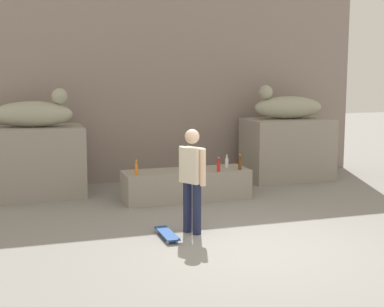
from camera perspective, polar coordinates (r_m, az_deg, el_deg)
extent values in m
plane|color=gray|center=(8.64, 6.10, -9.25)|extent=(40.00, 40.00, 0.00)
cube|color=gray|center=(13.60, -3.66, 8.18)|extent=(9.90, 0.60, 5.05)
cube|color=gray|center=(12.15, -15.25, -0.80)|extent=(1.96, 1.18, 1.42)
cube|color=gray|center=(13.65, 9.36, 0.42)|extent=(1.96, 1.18, 1.42)
ellipsoid|color=#9FA088|center=(12.03, -15.44, 3.76)|extent=(1.69, 0.92, 0.52)
sphere|color=#9FA088|center=(11.91, -12.90, 5.52)|extent=(0.32, 0.32, 0.32)
ellipsoid|color=#9FA088|center=(13.54, 9.46, 4.48)|extent=(1.66, 0.77, 0.52)
sphere|color=#9FA088|center=(13.34, 7.26, 6.00)|extent=(0.32, 0.32, 0.32)
cube|color=gray|center=(11.56, -0.59, -3.08)|extent=(2.51, 0.84, 0.58)
cylinder|color=#1E233F|center=(9.16, 0.48, -5.48)|extent=(0.14, 0.14, 0.82)
cylinder|color=#1E233F|center=(9.29, -0.45, -5.28)|extent=(0.14, 0.14, 0.82)
cube|color=beige|center=(9.08, 0.01, -1.16)|extent=(0.35, 0.41, 0.56)
sphere|color=beige|center=(9.02, 0.01, 1.69)|extent=(0.23, 0.23, 0.23)
cylinder|color=beige|center=(8.94, 1.08, -1.39)|extent=(0.09, 0.09, 0.58)
cylinder|color=beige|center=(9.24, -1.03, -1.06)|extent=(0.09, 0.09, 0.58)
cube|color=navy|center=(9.09, -2.48, -7.85)|extent=(0.20, 0.80, 0.02)
cylinder|color=white|center=(9.36, -3.39, -7.62)|extent=(0.03, 0.06, 0.06)
cylinder|color=white|center=(9.39, -2.56, -7.55)|extent=(0.03, 0.06, 0.06)
cylinder|color=white|center=(8.80, -2.39, -8.68)|extent=(0.03, 0.06, 0.06)
cylinder|color=white|center=(8.84, -1.51, -8.60)|extent=(0.03, 0.06, 0.06)
cylinder|color=silver|center=(11.83, 3.44, -0.92)|extent=(0.07, 0.07, 0.19)
cylinder|color=silver|center=(11.81, 3.44, -0.32)|extent=(0.03, 0.03, 0.06)
cylinder|color=yellow|center=(11.80, 3.44, -0.15)|extent=(0.04, 0.04, 0.01)
cylinder|color=orange|center=(11.05, -5.49, -1.56)|extent=(0.06, 0.06, 0.22)
cylinder|color=orange|center=(11.02, -5.50, -0.86)|extent=(0.03, 0.03, 0.06)
cylinder|color=yellow|center=(11.02, -5.50, -0.67)|extent=(0.03, 0.03, 0.01)
cylinder|color=red|center=(11.35, 2.64, -1.26)|extent=(0.07, 0.07, 0.21)
cylinder|color=red|center=(11.33, 2.64, -0.58)|extent=(0.03, 0.03, 0.06)
cylinder|color=yellow|center=(11.32, 2.64, -0.40)|extent=(0.04, 0.04, 0.01)
cylinder|color=#593314|center=(11.60, 4.74, -1.00)|extent=(0.07, 0.07, 0.24)
cylinder|color=#593314|center=(11.58, 4.74, -0.28)|extent=(0.03, 0.03, 0.06)
cylinder|color=yellow|center=(11.57, 4.75, -0.10)|extent=(0.04, 0.04, 0.01)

